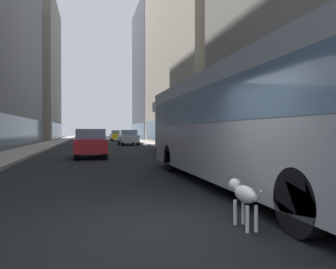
% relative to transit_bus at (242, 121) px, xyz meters
% --- Properties ---
extents(ground_plane, '(120.00, 120.00, 0.00)m').
position_rel_transit_bus_xyz_m(ground_plane, '(-2.80, 31.73, -1.78)').
color(ground_plane, black).
extents(sidewalk_left, '(2.40, 110.00, 0.15)m').
position_rel_transit_bus_xyz_m(sidewalk_left, '(-8.50, 31.73, -1.70)').
color(sidewalk_left, gray).
rests_on(sidewalk_left, ground).
extents(sidewalk_right, '(2.40, 110.00, 0.15)m').
position_rel_transit_bus_xyz_m(sidewalk_right, '(2.90, 31.73, -1.70)').
color(sidewalk_right, '#9E9991').
rests_on(sidewalk_right, ground).
extents(building_left_far, '(10.83, 17.03, 22.69)m').
position_rel_transit_bus_xyz_m(building_left_far, '(-14.70, 48.56, 9.56)').
color(building_left_far, gray).
rests_on(building_left_far, ground).
extents(building_right_far, '(10.49, 14.77, 22.83)m').
position_rel_transit_bus_xyz_m(building_right_far, '(9.10, 46.87, 9.63)').
color(building_right_far, '#4C515B').
rests_on(building_right_far, ground).
extents(transit_bus, '(2.78, 11.53, 3.05)m').
position_rel_transit_bus_xyz_m(transit_bus, '(0.00, 0.00, 0.00)').
color(transit_bus, '#999EA3').
rests_on(transit_bus, ground).
extents(car_red_coupe, '(1.71, 4.00, 1.62)m').
position_rel_transit_bus_xyz_m(car_red_coupe, '(-4.00, 10.76, -0.96)').
color(car_red_coupe, red).
rests_on(car_red_coupe, ground).
extents(car_white_van, '(1.81, 4.79, 1.62)m').
position_rel_transit_bus_xyz_m(car_white_van, '(0.00, 27.12, -0.95)').
color(car_white_van, silver).
rests_on(car_white_van, ground).
extents(car_yellow_taxi, '(1.76, 4.68, 1.62)m').
position_rel_transit_bus_xyz_m(car_yellow_taxi, '(0.00, 42.64, -0.95)').
color(car_yellow_taxi, yellow).
rests_on(car_yellow_taxi, ground).
extents(dalmatian_dog, '(0.22, 0.96, 0.72)m').
position_rel_transit_bus_xyz_m(dalmatian_dog, '(-1.70, -3.50, -1.26)').
color(dalmatian_dog, white).
rests_on(dalmatian_dog, ground).
extents(pedestrian_with_handbag, '(0.45, 0.34, 1.69)m').
position_rel_transit_bus_xyz_m(pedestrian_with_handbag, '(2.60, -0.34, -0.76)').
color(pedestrian_with_handbag, '#1E1E2D').
rests_on(pedestrian_with_handbag, sidewalk_right).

